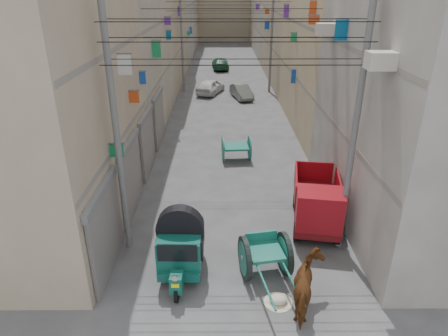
{
  "coord_description": "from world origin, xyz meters",
  "views": [
    {
      "loc": [
        -0.42,
        -5.4,
        8.13
      ],
      "look_at": [
        -0.35,
        6.5,
        2.7
      ],
      "focal_mm": 32.0,
      "sensor_mm": 36.0,
      "label": 1
    }
  ],
  "objects_px": {
    "distant_car_grey": "(241,92)",
    "distant_car_green": "(220,63)",
    "tonga_cart": "(265,255)",
    "distant_car_white": "(211,86)",
    "second_cart": "(236,148)",
    "feed_sack": "(278,299)",
    "mini_truck": "(317,207)",
    "horse": "(309,287)",
    "auto_rickshaw": "(181,244)"
  },
  "relations": [
    {
      "from": "distant_car_grey",
      "to": "distant_car_green",
      "type": "relative_size",
      "value": 0.79
    },
    {
      "from": "distant_car_grey",
      "to": "distant_car_green",
      "type": "height_order",
      "value": "distant_car_green"
    },
    {
      "from": "tonga_cart",
      "to": "distant_car_white",
      "type": "xyz_separation_m",
      "value": [
        -2.21,
        22.84,
        -0.08
      ]
    },
    {
      "from": "distant_car_white",
      "to": "distant_car_green",
      "type": "xyz_separation_m",
      "value": [
        0.78,
        10.78,
        -0.03
      ]
    },
    {
      "from": "second_cart",
      "to": "feed_sack",
      "type": "height_order",
      "value": "second_cart"
    },
    {
      "from": "mini_truck",
      "to": "distant_car_white",
      "type": "relative_size",
      "value": 1.02
    },
    {
      "from": "mini_truck",
      "to": "distant_car_grey",
      "type": "distance_m",
      "value": 18.93
    },
    {
      "from": "distant_car_white",
      "to": "distant_car_grey",
      "type": "xyz_separation_m",
      "value": [
        2.48,
        -1.51,
        -0.09
      ]
    },
    {
      "from": "second_cart",
      "to": "horse",
      "type": "distance_m",
      "value": 10.52
    },
    {
      "from": "mini_truck",
      "to": "distant_car_white",
      "type": "distance_m",
      "value": 20.8
    },
    {
      "from": "auto_rickshaw",
      "to": "distant_car_grey",
      "type": "relative_size",
      "value": 0.77
    },
    {
      "from": "second_cart",
      "to": "horse",
      "type": "relative_size",
      "value": 0.82
    },
    {
      "from": "second_cart",
      "to": "distant_car_white",
      "type": "bearing_deg",
      "value": 92.67
    },
    {
      "from": "distant_car_white",
      "to": "distant_car_green",
      "type": "bearing_deg",
      "value": -74.34
    },
    {
      "from": "distant_car_grey",
      "to": "distant_car_green",
      "type": "bearing_deg",
      "value": 83.41
    },
    {
      "from": "feed_sack",
      "to": "distant_car_grey",
      "type": "height_order",
      "value": "distant_car_grey"
    },
    {
      "from": "auto_rickshaw",
      "to": "second_cart",
      "type": "xyz_separation_m",
      "value": [
        1.98,
        8.76,
        -0.36
      ]
    },
    {
      "from": "feed_sack",
      "to": "distant_car_green",
      "type": "height_order",
      "value": "distant_car_green"
    },
    {
      "from": "tonga_cart",
      "to": "distant_car_white",
      "type": "relative_size",
      "value": 0.86
    },
    {
      "from": "distant_car_grey",
      "to": "second_cart",
      "type": "bearing_deg",
      "value": -108.36
    },
    {
      "from": "tonga_cart",
      "to": "feed_sack",
      "type": "distance_m",
      "value": 1.39
    },
    {
      "from": "feed_sack",
      "to": "distant_car_grey",
      "type": "xyz_separation_m",
      "value": [
        -0.0,
        22.56,
        0.41
      ]
    },
    {
      "from": "feed_sack",
      "to": "distant_car_grey",
      "type": "relative_size",
      "value": 0.16
    },
    {
      "from": "feed_sack",
      "to": "distant_car_grey",
      "type": "distance_m",
      "value": 22.56
    },
    {
      "from": "distant_car_white",
      "to": "distant_car_green",
      "type": "height_order",
      "value": "distant_car_white"
    },
    {
      "from": "auto_rickshaw",
      "to": "second_cart",
      "type": "distance_m",
      "value": 8.99
    },
    {
      "from": "tonga_cart",
      "to": "second_cart",
      "type": "xyz_separation_m",
      "value": [
        -0.57,
        8.9,
        -0.03
      ]
    },
    {
      "from": "auto_rickshaw",
      "to": "tonga_cart",
      "type": "distance_m",
      "value": 2.57
    },
    {
      "from": "mini_truck",
      "to": "distant_car_green",
      "type": "relative_size",
      "value": 0.91
    },
    {
      "from": "mini_truck",
      "to": "distant_car_green",
      "type": "xyz_separation_m",
      "value": [
        -3.53,
        31.13,
        -0.36
      ]
    },
    {
      "from": "distant_car_white",
      "to": "distant_car_green",
      "type": "distance_m",
      "value": 10.81
    },
    {
      "from": "feed_sack",
      "to": "distant_car_white",
      "type": "height_order",
      "value": "distant_car_white"
    },
    {
      "from": "second_cart",
      "to": "horse",
      "type": "height_order",
      "value": "horse"
    },
    {
      "from": "mini_truck",
      "to": "distant_car_grey",
      "type": "relative_size",
      "value": 1.15
    },
    {
      "from": "horse",
      "to": "distant_car_green",
      "type": "height_order",
      "value": "horse"
    },
    {
      "from": "second_cart",
      "to": "distant_car_green",
      "type": "relative_size",
      "value": 0.37
    },
    {
      "from": "auto_rickshaw",
      "to": "tonga_cart",
      "type": "relative_size",
      "value": 0.8
    },
    {
      "from": "second_cart",
      "to": "feed_sack",
      "type": "relative_size",
      "value": 2.97
    },
    {
      "from": "second_cart",
      "to": "feed_sack",
      "type": "xyz_separation_m",
      "value": [
        0.84,
        -10.14,
        -0.54
      ]
    },
    {
      "from": "tonga_cart",
      "to": "distant_car_grey",
      "type": "relative_size",
      "value": 0.97
    },
    {
      "from": "auto_rickshaw",
      "to": "mini_truck",
      "type": "distance_m",
      "value": 5.21
    },
    {
      "from": "mini_truck",
      "to": "horse",
      "type": "bearing_deg",
      "value": -95.82
    },
    {
      "from": "distant_car_green",
      "to": "tonga_cart",
      "type": "bearing_deg",
      "value": 88.26
    },
    {
      "from": "auto_rickshaw",
      "to": "distant_car_green",
      "type": "distance_m",
      "value": 33.5
    },
    {
      "from": "tonga_cart",
      "to": "distant_car_green",
      "type": "xyz_separation_m",
      "value": [
        -1.43,
        33.62,
        -0.11
      ]
    },
    {
      "from": "mini_truck",
      "to": "distant_car_green",
      "type": "height_order",
      "value": "mini_truck"
    },
    {
      "from": "feed_sack",
      "to": "auto_rickshaw",
      "type": "bearing_deg",
      "value": 153.96
    },
    {
      "from": "mini_truck",
      "to": "feed_sack",
      "type": "distance_m",
      "value": 4.23
    },
    {
      "from": "mini_truck",
      "to": "auto_rickshaw",
      "type": "bearing_deg",
      "value": -144.03
    },
    {
      "from": "tonga_cart",
      "to": "distant_car_grey",
      "type": "xyz_separation_m",
      "value": [
        0.27,
        21.33,
        -0.17
      ]
    }
  ]
}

